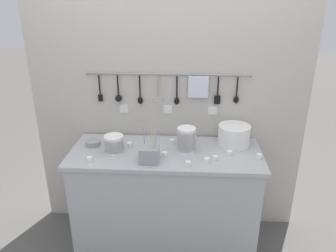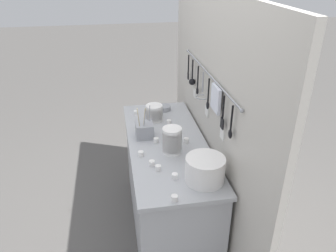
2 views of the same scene
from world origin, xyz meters
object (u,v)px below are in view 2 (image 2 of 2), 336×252
cup_by_caddy (174,198)px  cup_edge_far (136,113)px  cup_back_right (169,122)px  cup_beside_plates (158,168)px  bowl_stack_wide_centre (172,140)px  cup_mid_row (175,176)px  steel_mixing_bowl (164,108)px  cup_edge_near (152,163)px  bowl_stack_back_corner (154,113)px  plate_stack (205,169)px  cup_centre (141,154)px  cutlery_caddy (144,130)px  cup_front_left (186,140)px  cup_front_right (202,152)px  cup_back_left (156,140)px

cup_by_caddy → cup_edge_far: (-1.22, -0.12, 0.00)m
cup_back_right → cup_beside_plates: 0.68m
bowl_stack_wide_centre → cup_mid_row: (0.32, -0.04, -0.08)m
steel_mixing_bowl → cup_edge_near: size_ratio=2.97×
bowl_stack_back_corner → plate_stack: 0.93m
plate_stack → bowl_stack_back_corner: bearing=-167.9°
cup_centre → cup_mid_row: size_ratio=1.00×
cup_edge_near → bowl_stack_wide_centre: bearing=131.5°
cutlery_caddy → cup_back_right: bearing=129.0°
steel_mixing_bowl → cup_beside_plates: (0.95, -0.20, -0.00)m
cup_edge_near → cup_centre: bearing=-155.0°
cup_front_left → cup_edge_near: size_ratio=1.00×
bowl_stack_wide_centre → cup_back_right: 0.46m
cutlery_caddy → cup_centre: bearing=-11.8°
cup_front_right → cup_by_caddy: same height
cup_edge_far → cup_edge_near: same height
cup_back_right → cup_mid_row: (0.77, -0.10, 0.00)m
bowl_stack_wide_centre → cup_beside_plates: (0.21, -0.13, -0.08)m
cup_centre → cup_back_right: bearing=148.2°
cup_front_right → cup_by_caddy: bearing=-32.0°
cup_front_right → cup_edge_far: same height
cup_front_left → plate_stack: bearing=1.0°
cup_front_right → cup_beside_plates: bearing=-66.6°
cup_back_left → cup_centre: (0.17, -0.13, 0.00)m
cup_back_right → cup_edge_far: (-0.24, -0.26, 0.00)m
cup_edge_far → cup_centre: bearing=-2.0°
steel_mixing_bowl → cup_mid_row: 1.06m
cup_front_left → cup_mid_row: size_ratio=1.00×
cutlery_caddy → cup_front_right: cutlery_caddy is taller
bowl_stack_wide_centre → cup_edge_near: 0.24m
cup_front_left → cup_mid_row: (0.44, -0.17, 0.00)m
cup_edge_far → cup_back_left: bearing=11.6°
cup_by_caddy → cup_edge_near: size_ratio=1.00×
cup_centre → cup_back_left: bearing=141.5°
cup_centre → cup_edge_far: 0.70m
plate_stack → cup_beside_plates: bearing=-120.4°
steel_mixing_bowl → cup_by_caddy: (1.27, -0.15, -0.00)m
cup_front_right → plate_stack: bearing=-12.2°
cutlery_caddy → cup_edge_near: 0.41m
bowl_stack_wide_centre → cup_edge_far: bowl_stack_wide_centre is taller
plate_stack → cup_edge_far: (-1.06, -0.34, -0.06)m
steel_mixing_bowl → cup_beside_plates: bearing=-11.8°
cup_centre → cup_front_right: size_ratio=1.00×
cup_by_caddy → cup_mid_row: 0.21m
cutlery_caddy → bowl_stack_wide_centre: bearing=33.3°
cup_beside_plates → bowl_stack_back_corner: bearing=174.0°
plate_stack → cup_centre: 0.52m
cup_by_caddy → cup_back_right: bearing=171.7°
plate_stack → cup_back_left: size_ratio=6.27×
steel_mixing_bowl → cup_edge_near: bearing=-14.7°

